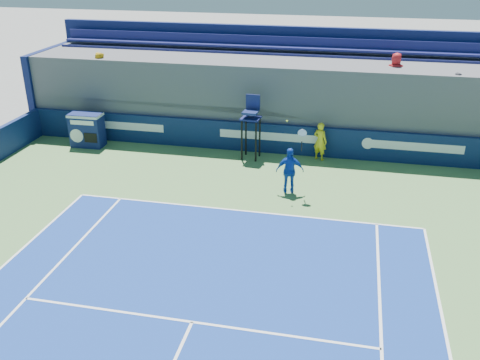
% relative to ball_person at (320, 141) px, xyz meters
% --- Properties ---
extents(ball_person, '(0.65, 0.55, 1.50)m').
position_rel_ball_person_xyz_m(ball_person, '(0.00, 0.00, 0.00)').
color(ball_person, yellow).
rests_on(ball_person, apron).
extents(back_hoarding, '(20.40, 0.21, 1.20)m').
position_rel_ball_person_xyz_m(back_hoarding, '(-2.01, 0.35, -0.16)').
color(back_hoarding, '#0C1B43').
rests_on(back_hoarding, ground).
extents(match_clock, '(1.33, 0.75, 1.40)m').
position_rel_ball_person_xyz_m(match_clock, '(-9.44, -0.49, -0.02)').
color(match_clock, '#101B50').
rests_on(match_clock, ground).
extents(umpire_chair, '(0.76, 0.76, 2.48)m').
position_rel_ball_person_xyz_m(umpire_chair, '(-2.63, -0.38, 0.77)').
color(umpire_chair, black).
rests_on(umpire_chair, ground).
extents(tennis_player, '(0.99, 0.53, 2.57)m').
position_rel_ball_person_xyz_m(tennis_player, '(-0.76, -3.18, 0.05)').
color(tennis_player, '#1542B1').
rests_on(tennis_player, apron).
extents(stadium_seating, '(21.00, 4.05, 4.40)m').
position_rel_ball_person_xyz_m(stadium_seating, '(-2.03, 2.40, 1.08)').
color(stadium_seating, '#4E4E53').
rests_on(stadium_seating, ground).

